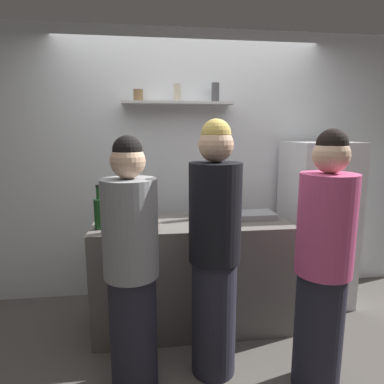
% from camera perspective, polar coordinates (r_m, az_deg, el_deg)
% --- Properties ---
extents(ground_plane, '(5.28, 5.28, 0.00)m').
position_cam_1_polar(ground_plane, '(2.67, 3.21, -27.73)').
color(ground_plane, '#59544F').
extents(back_wall_assembly, '(4.80, 0.32, 2.60)m').
position_cam_1_polar(back_wall_assembly, '(3.35, -0.53, 4.49)').
color(back_wall_assembly, white).
rests_on(back_wall_assembly, ground).
extents(refrigerator, '(0.58, 0.63, 1.55)m').
position_cam_1_polar(refrigerator, '(3.43, 20.59, -5.00)').
color(refrigerator, white).
rests_on(refrigerator, ground).
extents(counter, '(1.60, 0.60, 0.91)m').
position_cam_1_polar(counter, '(2.89, 0.00, -13.93)').
color(counter, '#66605B').
rests_on(counter, ground).
extents(baking_pan, '(0.34, 0.24, 0.05)m').
position_cam_1_polar(baking_pan, '(2.90, 10.62, -3.93)').
color(baking_pan, gray).
rests_on(baking_pan, counter).
extents(utensil_holder, '(0.10, 0.10, 0.22)m').
position_cam_1_polar(utensil_holder, '(2.63, -8.46, -4.68)').
color(utensil_holder, '#B2B2B7').
rests_on(utensil_holder, counter).
extents(wine_bottle_dark_glass, '(0.08, 0.08, 0.31)m').
position_cam_1_polar(wine_bottle_dark_glass, '(2.78, 0.33, -2.39)').
color(wine_bottle_dark_glass, black).
rests_on(wine_bottle_dark_glass, counter).
extents(wine_bottle_amber_glass, '(0.08, 0.08, 0.31)m').
position_cam_1_polar(wine_bottle_amber_glass, '(2.50, -11.71, -4.20)').
color(wine_bottle_amber_glass, '#472814').
rests_on(wine_bottle_amber_glass, counter).
extents(wine_bottle_green_glass, '(0.08, 0.08, 0.34)m').
position_cam_1_polar(wine_bottle_green_glass, '(2.61, -15.66, -3.41)').
color(wine_bottle_green_glass, '#19471E').
rests_on(wine_bottle_green_glass, counter).
extents(water_bottle_plastic, '(0.09, 0.09, 0.25)m').
position_cam_1_polar(water_bottle_plastic, '(2.72, -11.43, -3.05)').
color(water_bottle_plastic, silver).
rests_on(water_bottle_plastic, counter).
extents(person_pink_top, '(0.34, 0.34, 1.66)m').
position_cam_1_polar(person_pink_top, '(2.25, 21.59, -11.90)').
color(person_pink_top, '#262633').
rests_on(person_pink_top, ground).
extents(person_blonde, '(0.34, 0.34, 1.72)m').
position_cam_1_polar(person_blonde, '(2.22, 3.90, -10.47)').
color(person_blonde, '#262633').
rests_on(person_blonde, ground).
extents(person_grey_hoodie, '(0.34, 0.34, 1.63)m').
position_cam_1_polar(person_grey_hoodie, '(2.14, -10.36, -13.05)').
color(person_grey_hoodie, '#262633').
rests_on(person_grey_hoodie, ground).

